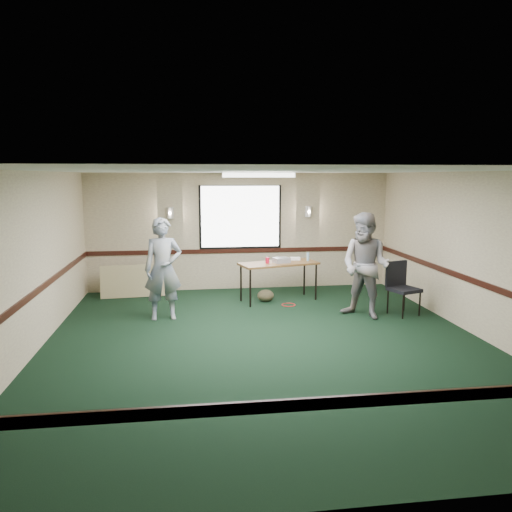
{
  "coord_description": "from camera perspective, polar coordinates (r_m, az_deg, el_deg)",
  "views": [
    {
      "loc": [
        -1.2,
        -7.47,
        2.62
      ],
      "look_at": [
        0.0,
        1.3,
        1.2
      ],
      "focal_mm": 35.0,
      "sensor_mm": 36.0,
      "label": 1
    }
  ],
  "objects": [
    {
      "name": "projector",
      "position": [
        10.49,
        2.91,
        -0.48
      ],
      "size": [
        0.38,
        0.34,
        0.11
      ],
      "primitive_type": "cube",
      "rotation": [
        0.0,
        0.0,
        0.27
      ],
      "color": "#9B9AA3",
      "rests_on": "folding_table"
    },
    {
      "name": "conference_chair",
      "position": [
        9.94,
        16.2,
        -3.04
      ],
      "size": [
        0.63,
        0.64,
        1.01
      ],
      "rotation": [
        0.0,
        0.0,
        0.33
      ],
      "color": "black",
      "rests_on": "ground"
    },
    {
      "name": "person_right",
      "position": [
        9.44,
        12.41,
        -1.1
      ],
      "size": [
        1.2,
        1.2,
        1.96
      ],
      "primitive_type": "imported",
      "rotation": [
        0.0,
        0.0,
        -0.79
      ],
      "color": "slate",
      "rests_on": "ground"
    },
    {
      "name": "folding_table",
      "position": [
        10.52,
        2.62,
        -1.08
      ],
      "size": [
        1.76,
        1.06,
        0.82
      ],
      "rotation": [
        0.0,
        0.0,
        0.26
      ],
      "color": "brown",
      "rests_on": "ground"
    },
    {
      "name": "room_shell",
      "position": [
        9.73,
        -0.66,
        2.97
      ],
      "size": [
        8.0,
        8.02,
        8.0
      ],
      "color": "tan",
      "rests_on": "ground"
    },
    {
      "name": "game_console",
      "position": [
        10.88,
        4.51,
        -0.3
      ],
      "size": [
        0.23,
        0.2,
        0.05
      ],
      "primitive_type": "cube",
      "rotation": [
        0.0,
        0.0,
        -0.16
      ],
      "color": "white",
      "rests_on": "folding_table"
    },
    {
      "name": "red_cup",
      "position": [
        10.42,
        1.31,
        -0.49
      ],
      "size": [
        0.08,
        0.08,
        0.12
      ],
      "primitive_type": "cylinder",
      "color": "red",
      "rests_on": "folding_table"
    },
    {
      "name": "water_bottle",
      "position": [
        10.75,
        5.95,
        -0.08
      ],
      "size": [
        0.05,
        0.05,
        0.18
      ],
      "primitive_type": "cylinder",
      "color": "#87B8DD",
      "rests_on": "folding_table"
    },
    {
      "name": "cable_coil",
      "position": [
        10.31,
        3.74,
        -5.59
      ],
      "size": [
        0.34,
        0.34,
        0.01
      ],
      "primitive_type": "torus",
      "rotation": [
        0.0,
        0.0,
        -0.21
      ],
      "color": "red",
      "rests_on": "ground"
    },
    {
      "name": "folded_table",
      "position": [
        11.23,
        -13.88,
        -2.81
      ],
      "size": [
        1.39,
        0.32,
        0.71
      ],
      "primitive_type": "cube",
      "rotation": [
        -0.21,
        0.0,
        0.08
      ],
      "color": "tan",
      "rests_on": "ground"
    },
    {
      "name": "ground",
      "position": [
        8.01,
        1.28,
        -9.98
      ],
      "size": [
        8.0,
        8.0,
        0.0
      ],
      "primitive_type": "plane",
      "color": "black",
      "rests_on": "ground"
    },
    {
      "name": "duffel_bag",
      "position": [
        10.57,
        1.11,
        -4.55
      ],
      "size": [
        0.43,
        0.38,
        0.25
      ],
      "primitive_type": "ellipsoid",
      "rotation": [
        0.0,
        0.0,
        0.4
      ],
      "color": "#473E28",
      "rests_on": "ground"
    },
    {
      "name": "person_left",
      "position": [
        9.29,
        -10.57,
        -1.46
      ],
      "size": [
        0.73,
        0.51,
        1.88
      ],
      "primitive_type": "imported",
      "rotation": [
        0.0,
        0.0,
        0.1
      ],
      "color": "#3A4D81",
      "rests_on": "ground"
    }
  ]
}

